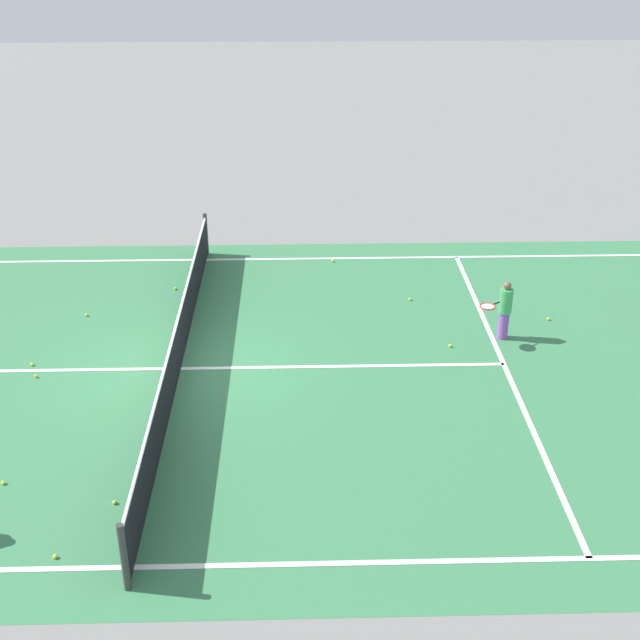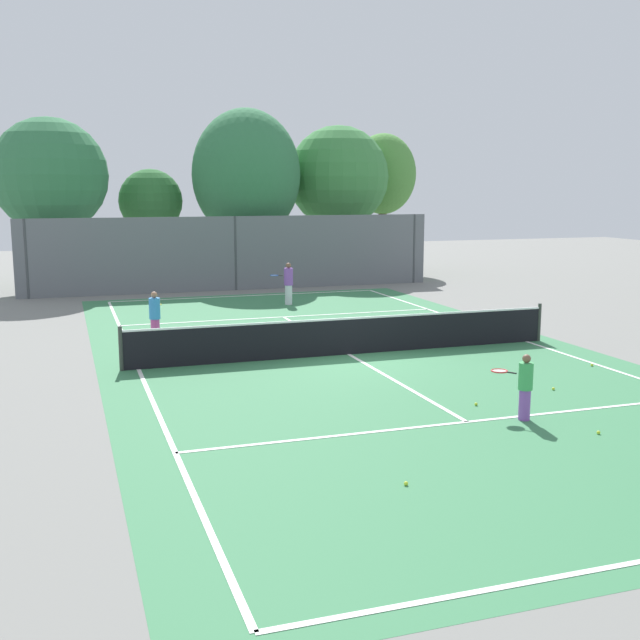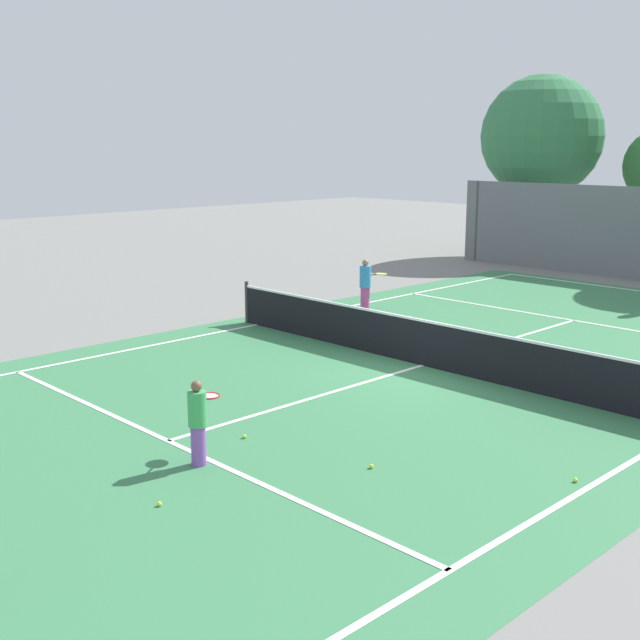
% 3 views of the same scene
% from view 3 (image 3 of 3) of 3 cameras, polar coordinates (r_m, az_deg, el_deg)
% --- Properties ---
extents(ground_plane, '(80.00, 80.00, 0.00)m').
position_cam_3_polar(ground_plane, '(17.19, 7.32, -3.23)').
color(ground_plane, slate).
extents(court_surface, '(13.00, 25.00, 0.01)m').
position_cam_3_polar(court_surface, '(17.19, 7.32, -3.23)').
color(court_surface, '#387A4C').
rests_on(court_surface, ground_plane).
extents(tennis_net, '(11.90, 0.10, 1.10)m').
position_cam_3_polar(tennis_net, '(17.06, 7.36, -1.58)').
color(tennis_net, '#333833').
rests_on(tennis_net, ground_plane).
extents(tree_3, '(4.94, 4.94, 7.41)m').
position_cam_3_polar(tree_3, '(34.70, 15.50, 12.46)').
color(tree_3, brown).
rests_on(tree_3, ground_plane).
extents(player_1, '(0.67, 0.81, 1.28)m').
position_cam_3_polar(player_1, '(11.85, -8.66, -7.10)').
color(player_1, purple).
rests_on(player_1, ground_plane).
extents(player_3, '(0.46, 0.90, 1.48)m').
position_cam_3_polar(player_3, '(22.46, 3.27, 2.53)').
color(player_3, '#D14799').
rests_on(player_3, ground_plane).
extents(tennis_ball_1, '(0.07, 0.07, 0.07)m').
position_cam_3_polar(tennis_ball_1, '(21.49, -1.83, 0.11)').
color(tennis_ball_1, '#CCE533').
rests_on(tennis_ball_1, ground_plane).
extents(tennis_ball_2, '(0.07, 0.07, 0.07)m').
position_cam_3_polar(tennis_ball_2, '(19.39, 13.21, -1.57)').
color(tennis_ball_2, '#CCE533').
rests_on(tennis_ball_2, ground_plane).
extents(tennis_ball_3, '(0.07, 0.07, 0.07)m').
position_cam_3_polar(tennis_ball_3, '(10.85, -11.36, -12.72)').
color(tennis_ball_3, '#CCE533').
rests_on(tennis_ball_3, ground_plane).
extents(tennis_ball_4, '(0.07, 0.07, 0.07)m').
position_cam_3_polar(tennis_ball_4, '(15.72, 19.26, -5.20)').
color(tennis_ball_4, '#CCE533').
rests_on(tennis_ball_4, ground_plane).
extents(tennis_ball_5, '(0.07, 0.07, 0.07)m').
position_cam_3_polar(tennis_ball_5, '(11.81, 3.67, -10.35)').
color(tennis_ball_5, '#CCE533').
rests_on(tennis_ball_5, ground_plane).
extents(tennis_ball_6, '(0.07, 0.07, 0.07)m').
position_cam_3_polar(tennis_ball_6, '(17.84, 18.01, -3.06)').
color(tennis_ball_6, '#CCE533').
rests_on(tennis_ball_6, ground_plane).
extents(tennis_ball_7, '(0.07, 0.07, 0.07)m').
position_cam_3_polar(tennis_ball_7, '(12.98, -5.40, -8.25)').
color(tennis_ball_7, '#CCE533').
rests_on(tennis_ball_7, ground_plane).
extents(tennis_ball_8, '(0.07, 0.07, 0.07)m').
position_cam_3_polar(tennis_ball_8, '(20.25, -0.89, -0.65)').
color(tennis_ball_8, '#CCE533').
rests_on(tennis_ball_8, ground_plane).
extents(tennis_ball_9, '(0.07, 0.07, 0.07)m').
position_cam_3_polar(tennis_ball_9, '(11.89, 17.72, -10.80)').
color(tennis_ball_9, '#CCE533').
rests_on(tennis_ball_9, ground_plane).
extents(tennis_ball_10, '(0.07, 0.07, 0.07)m').
position_cam_3_polar(tennis_ball_10, '(21.18, 3.76, -0.10)').
color(tennis_ball_10, '#CCE533').
rests_on(tennis_ball_10, ground_plane).
extents(tennis_ball_11, '(0.07, 0.07, 0.07)m').
position_cam_3_polar(tennis_ball_11, '(19.48, 11.75, -1.44)').
color(tennis_ball_11, '#CCE533').
rests_on(tennis_ball_11, ground_plane).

